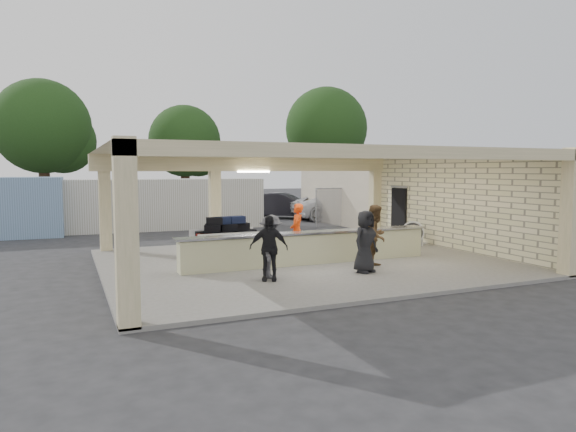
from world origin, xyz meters
name	(u,v)px	position (x,y,z in m)	size (l,w,h in m)	color
ground	(302,264)	(0.00, 0.00, 0.00)	(120.00, 120.00, 0.00)	#27282A
pavilion	(300,219)	(0.21, 0.66, 1.35)	(12.01, 10.00, 3.55)	slate
baggage_counter	(309,248)	(0.00, -0.50, 0.59)	(8.20, 0.58, 0.98)	beige
luggage_cart	(226,234)	(-1.96, 1.81, 0.83)	(2.28, 1.45, 1.31)	silver
drum_fan	(413,232)	(5.21, 1.27, 0.59)	(0.82, 0.74, 0.92)	silver
baggage_handler	(297,231)	(0.06, 0.55, 0.98)	(0.65, 0.35, 1.77)	#EB3D0C
passenger_a	(376,236)	(1.55, -1.77, 1.02)	(0.89, 0.39, 1.83)	brown
passenger_b	(269,248)	(-2.03, -2.26, 0.95)	(0.99, 0.36, 1.70)	black
passenger_c	(271,247)	(-1.86, -2.00, 0.94)	(1.08, 0.38, 1.68)	#4A494E
passenger_d	(365,242)	(0.82, -2.36, 0.97)	(0.85, 0.35, 1.73)	black
car_white_a	(337,206)	(8.18, 12.45, 0.78)	(2.59, 5.47, 1.56)	silver
car_white_b	(397,206)	(12.73, 12.79, 0.66)	(1.57, 4.20, 1.33)	silver
car_dark	(283,206)	(5.43, 14.31, 0.77)	(1.63, 4.62, 1.54)	black
container_white	(146,204)	(-3.11, 11.56, 1.25)	(11.50, 2.30, 2.49)	silver
fence	(412,204)	(11.00, 9.00, 1.05)	(12.06, 0.06, 2.03)	gray
tree_left	(48,131)	(-7.68, 24.16, 5.59)	(6.60, 6.30, 9.00)	#382619
tree_mid	(188,144)	(2.32, 26.16, 4.96)	(6.00, 5.60, 8.00)	#382619
tree_right	(329,132)	(14.32, 25.16, 6.21)	(7.20, 7.00, 10.00)	#382619
adjacent_building	(379,194)	(9.50, 10.00, 1.60)	(6.00, 8.00, 3.20)	beige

